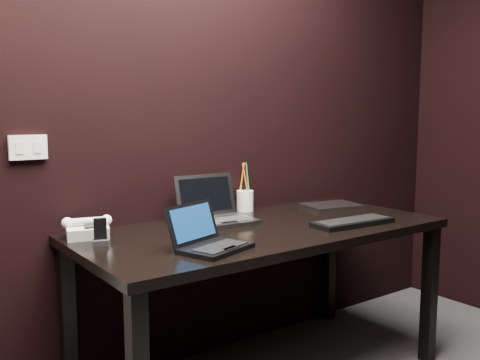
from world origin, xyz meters
TOP-DOWN VIEW (x-y plane):
  - wall_back at (0.00, 1.80)m, footprint 4.00×0.00m
  - wall_switch at (-0.62, 1.79)m, footprint 0.15×0.02m
  - desk at (0.30, 1.40)m, footprint 1.70×0.80m
  - netbook at (-0.12, 1.20)m, footprint 0.33×0.31m
  - silver_laptop at (0.17, 1.59)m, footprint 0.33×0.30m
  - ext_keyboard at (0.66, 1.18)m, footprint 0.42×0.17m
  - closed_laptop at (0.90, 1.55)m, footprint 0.33×0.26m
  - desk_phone at (-0.43, 1.66)m, footprint 0.21×0.19m
  - mobile_phone at (-0.43, 1.51)m, footprint 0.07×0.07m
  - pen_cup at (0.46, 1.75)m, footprint 0.09×0.09m

SIDE VIEW (x-z plane):
  - desk at x=0.30m, z-range 0.29..1.03m
  - closed_laptop at x=0.90m, z-range 0.74..0.76m
  - ext_keyboard at x=0.66m, z-range 0.74..0.77m
  - netbook at x=-0.12m, z-range 0.69..0.86m
  - desk_phone at x=-0.43m, z-range 0.73..0.83m
  - mobile_phone at x=-0.43m, z-range 0.73..0.83m
  - silver_laptop at x=0.17m, z-range 0.67..0.89m
  - pen_cup at x=0.46m, z-range 0.67..0.93m
  - wall_switch at x=-0.62m, z-range 1.07..1.17m
  - wall_back at x=0.00m, z-range -0.70..3.30m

